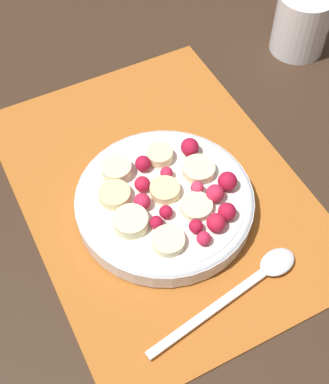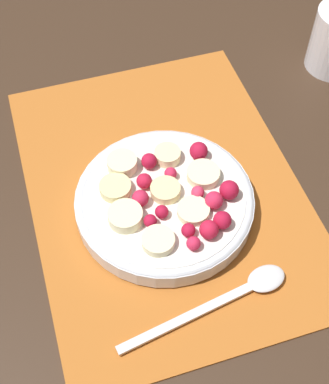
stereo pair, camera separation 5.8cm
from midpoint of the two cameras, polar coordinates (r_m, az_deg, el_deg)
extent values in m
plane|color=#382619|center=(0.62, 2.63, 0.06)|extent=(3.00, 3.00, 0.00)
cube|color=#B26023|center=(0.62, 2.64, 0.23)|extent=(0.42, 0.31, 0.01)
cylinder|color=silver|center=(0.59, 2.78, -1.35)|extent=(0.20, 0.20, 0.02)
torus|color=silver|center=(0.59, 2.80, -0.94)|extent=(0.20, 0.20, 0.01)
cylinder|color=white|center=(0.58, 2.82, -0.68)|extent=(0.18, 0.18, 0.00)
cylinder|color=beige|center=(0.58, 2.93, 0.00)|extent=(0.04, 0.04, 0.01)
cylinder|color=beige|center=(0.58, -2.46, 0.24)|extent=(0.04, 0.04, 0.01)
cylinder|color=#F4EAB7|center=(0.56, -1.27, -2.82)|extent=(0.05, 0.05, 0.01)
cylinder|color=#F4EAB7|center=(0.57, 5.99, -2.22)|extent=(0.05, 0.05, 0.01)
cylinder|color=#F4EAB7|center=(0.55, 2.34, -5.44)|extent=(0.04, 0.04, 0.01)
cylinder|color=#F4EAB7|center=(0.60, 6.91, 1.69)|extent=(0.04, 0.04, 0.01)
cylinder|color=beige|center=(0.61, 3.02, 3.77)|extent=(0.04, 0.04, 0.01)
cylinder|color=#F4EAB7|center=(0.60, -1.80, 2.86)|extent=(0.05, 0.05, 0.01)
sphere|color=#B21433|center=(0.55, 5.43, -4.33)|extent=(0.01, 0.01, 0.01)
sphere|color=red|center=(0.58, 0.64, 0.99)|extent=(0.02, 0.02, 0.02)
sphere|color=#D12347|center=(0.57, 0.30, -0.87)|extent=(0.02, 0.02, 0.02)
sphere|color=red|center=(0.55, 7.76, -4.21)|extent=(0.02, 0.02, 0.02)
sphere|color=#B21433|center=(0.61, 6.37, 4.21)|extent=(0.02, 0.02, 0.02)
sphere|color=#B21433|center=(0.56, 2.63, -2.33)|extent=(0.01, 0.01, 0.01)
sphere|color=#D12347|center=(0.54, 6.36, -5.63)|extent=(0.01, 0.01, 0.01)
sphere|color=#B21433|center=(0.60, 1.09, 3.15)|extent=(0.02, 0.02, 0.02)
sphere|color=#B21433|center=(0.58, 9.74, 0.02)|extent=(0.02, 0.02, 0.02)
sphere|color=#D12347|center=(0.59, 3.43, 1.81)|extent=(0.01, 0.01, 0.01)
sphere|color=#B21433|center=(0.56, 1.43, -3.30)|extent=(0.01, 0.01, 0.01)
sphere|color=#DB3356|center=(0.58, 6.41, -0.24)|extent=(0.01, 0.01, 0.01)
sphere|color=#D12347|center=(0.57, 8.19, -1.08)|extent=(0.02, 0.02, 0.02)
sphere|color=#B21433|center=(0.56, 9.13, -3.20)|extent=(0.02, 0.02, 0.02)
cube|color=silver|center=(0.54, 5.48, -13.45)|extent=(0.03, 0.15, 0.00)
ellipsoid|color=silver|center=(0.57, 13.69, -9.16)|extent=(0.04, 0.05, 0.01)
camera|label=1|loc=(0.03, -87.13, 3.96)|focal=50.00mm
camera|label=2|loc=(0.03, 92.87, -3.96)|focal=50.00mm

